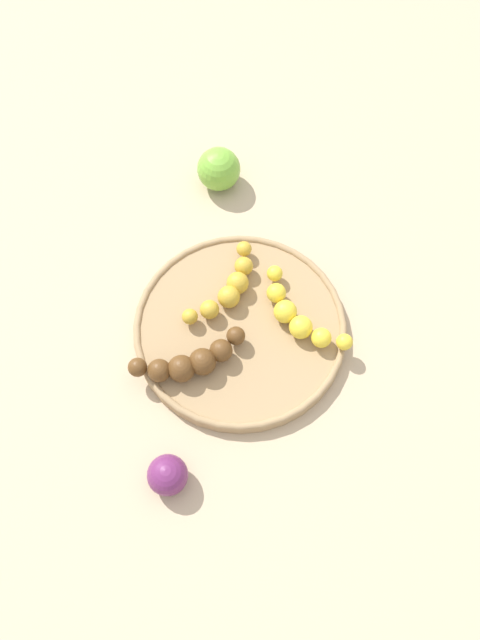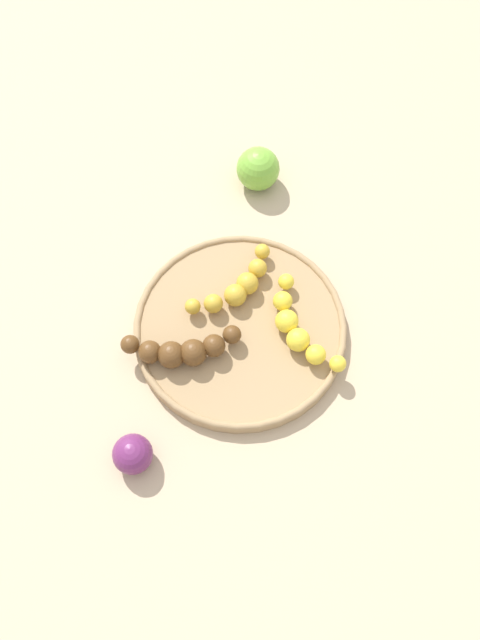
{
  "view_description": "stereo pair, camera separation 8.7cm",
  "coord_description": "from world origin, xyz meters",
  "px_view_note": "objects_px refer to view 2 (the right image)",
  "views": [
    {
      "loc": [
        -0.35,
        0.15,
        0.82
      ],
      "look_at": [
        0.0,
        0.0,
        0.04
      ],
      "focal_mm": 35.53,
      "sensor_mm": 36.0,
      "label": 1
    },
    {
      "loc": [
        -0.37,
        0.06,
        0.82
      ],
      "look_at": [
        0.0,
        0.0,
        0.04
      ],
      "focal_mm": 35.53,
      "sensor_mm": 36.0,
      "label": 2
    }
  ],
  "objects_px": {
    "banana_spotted": "(237,286)",
    "apple_green": "(258,169)",
    "banana_overripe": "(182,350)",
    "plum_purple": "(133,454)",
    "banana_yellow": "(298,328)",
    "fruit_bowl": "(240,328)"
  },
  "relations": [
    {
      "from": "banana_spotted",
      "to": "apple_green",
      "type": "relative_size",
      "value": 1.98
    },
    {
      "from": "banana_overripe",
      "to": "plum_purple",
      "type": "distance_m",
      "value": 0.15
    },
    {
      "from": "banana_spotted",
      "to": "apple_green",
      "type": "distance_m",
      "value": 0.21
    },
    {
      "from": "banana_spotted",
      "to": "apple_green",
      "type": "xyz_separation_m",
      "value": [
        0.2,
        -0.07,
        -0.0
      ]
    },
    {
      "from": "fruit_bowl",
      "to": "banana_spotted",
      "type": "relative_size",
      "value": 2.23
    },
    {
      "from": "banana_spotted",
      "to": "plum_purple",
      "type": "height_order",
      "value": "same"
    },
    {
      "from": "banana_yellow",
      "to": "apple_green",
      "type": "xyz_separation_m",
      "value": [
        0.28,
        0.0,
        -0.0
      ]
    },
    {
      "from": "plum_purple",
      "to": "banana_overripe",
      "type": "bearing_deg",
      "value": -32.21
    },
    {
      "from": "banana_overripe",
      "to": "banana_yellow",
      "type": "bearing_deg",
      "value": 95.95
    },
    {
      "from": "banana_spotted",
      "to": "banana_overripe",
      "type": "height_order",
      "value": "banana_overripe"
    },
    {
      "from": "fruit_bowl",
      "to": "banana_spotted",
      "type": "height_order",
      "value": "banana_spotted"
    },
    {
      "from": "banana_yellow",
      "to": "banana_spotted",
      "type": "relative_size",
      "value": 1.17
    },
    {
      "from": "plum_purple",
      "to": "apple_green",
      "type": "xyz_separation_m",
      "value": [
        0.41,
        -0.24,
        0.01
      ]
    },
    {
      "from": "fruit_bowl",
      "to": "banana_yellow",
      "type": "xyz_separation_m",
      "value": [
        -0.02,
        -0.08,
        0.02
      ]
    },
    {
      "from": "fruit_bowl",
      "to": "apple_green",
      "type": "xyz_separation_m",
      "value": [
        0.26,
        -0.07,
        0.02
      ]
    },
    {
      "from": "banana_overripe",
      "to": "plum_purple",
      "type": "xyz_separation_m",
      "value": [
        -0.13,
        0.08,
        -0.01
      ]
    },
    {
      "from": "banana_yellow",
      "to": "plum_purple",
      "type": "relative_size",
      "value": 3.02
    },
    {
      "from": "fruit_bowl",
      "to": "apple_green",
      "type": "relative_size",
      "value": 4.41
    },
    {
      "from": "fruit_bowl",
      "to": "plum_purple",
      "type": "bearing_deg",
      "value": 133.83
    },
    {
      "from": "apple_green",
      "to": "banana_yellow",
      "type": "bearing_deg",
      "value": -178.98
    },
    {
      "from": "banana_spotted",
      "to": "fruit_bowl",
      "type": "bearing_deg",
      "value": -37.1
    },
    {
      "from": "banana_yellow",
      "to": "plum_purple",
      "type": "xyz_separation_m",
      "value": [
        -0.13,
        0.24,
        -0.01
      ]
    }
  ]
}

